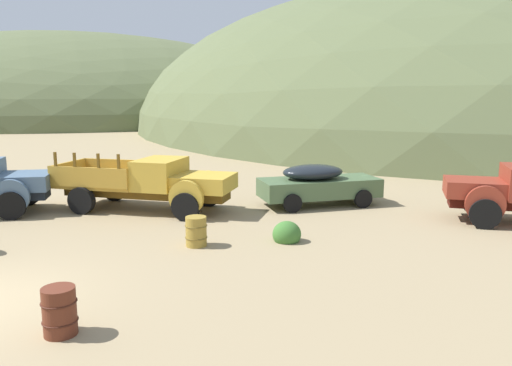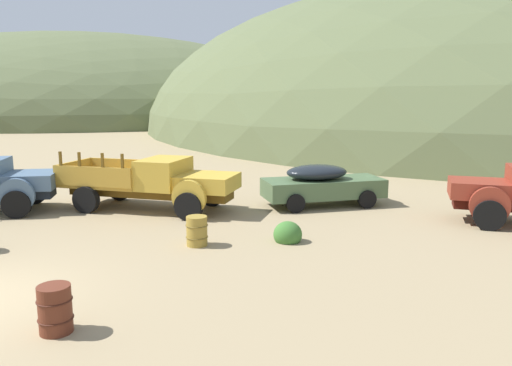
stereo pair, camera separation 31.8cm
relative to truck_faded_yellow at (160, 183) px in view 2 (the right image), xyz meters
name	(u,v)px [view 2 (the right image)]	position (x,y,z in m)	size (l,w,h in m)	color
hill_distant	(81,117)	(-26.98, 70.90, -1.01)	(87.91, 74.05, 27.85)	#56603D
hill_center	(427,125)	(25.77, 47.53, -1.01)	(70.33, 89.97, 32.71)	#56603D
truck_faded_yellow	(160,183)	(0.00, 0.00, 0.00)	(6.74, 3.86, 2.16)	brown
car_weathered_green	(325,184)	(6.08, 0.81, -0.19)	(5.00, 2.81, 1.57)	#47603D
oil_drum_by_truck	(53,309)	(-0.16, -9.48, -0.57)	(0.62, 0.62, 0.87)	#5B2819
oil_drum_foreground	(195,231)	(1.76, -4.30, -0.59)	(0.63, 0.63, 0.84)	olive
bush_back_edge	(285,235)	(4.30, -3.96, -0.81)	(0.83, 0.74, 0.77)	#3D702D
bush_near_barrel	(117,188)	(-2.51, 3.50, -0.84)	(0.78, 0.70, 0.69)	#5B8E42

